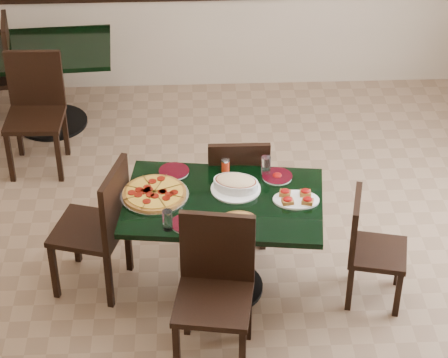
{
  "coord_description": "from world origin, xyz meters",
  "views": [
    {
      "loc": [
        -0.3,
        -4.7,
        4.03
      ],
      "look_at": [
        -0.09,
        0.0,
        0.78
      ],
      "focal_mm": 70.0,
      "sensor_mm": 36.0,
      "label": 1
    }
  ],
  "objects_px": {
    "back_chair_near": "(35,105)",
    "lasagna_casserole": "(236,184)",
    "chair_near": "(215,282)",
    "bruschetta_platter": "(296,198)",
    "chair_far": "(238,184)",
    "chair_right": "(368,244)",
    "main_table": "(223,222)",
    "pepperoni_pizza": "(154,193)",
    "bread_basket": "(238,220)",
    "back_table": "(46,72)",
    "chair_left": "(101,222)"
  },
  "relations": [
    {
      "from": "chair_near",
      "to": "bread_basket",
      "type": "relative_size",
      "value": 4.45
    },
    {
      "from": "chair_far",
      "to": "back_chair_near",
      "type": "distance_m",
      "value": 1.93
    },
    {
      "from": "main_table",
      "to": "back_chair_near",
      "type": "distance_m",
      "value": 2.19
    },
    {
      "from": "chair_left",
      "to": "back_table",
      "type": "bearing_deg",
      "value": -147.52
    },
    {
      "from": "lasagna_casserole",
      "to": "back_chair_near",
      "type": "bearing_deg",
      "value": 150.01
    },
    {
      "from": "chair_right",
      "to": "chair_near",
      "type": "bearing_deg",
      "value": 127.2
    },
    {
      "from": "chair_near",
      "to": "bruschetta_platter",
      "type": "bearing_deg",
      "value": 53.67
    },
    {
      "from": "chair_near",
      "to": "back_chair_near",
      "type": "bearing_deg",
      "value": 130.91
    },
    {
      "from": "main_table",
      "to": "pepperoni_pizza",
      "type": "height_order",
      "value": "pepperoni_pizza"
    },
    {
      "from": "chair_near",
      "to": "bruschetta_platter",
      "type": "xyz_separation_m",
      "value": [
        0.54,
        0.53,
        0.23
      ]
    },
    {
      "from": "back_chair_near",
      "to": "bruschetta_platter",
      "type": "distance_m",
      "value": 2.55
    },
    {
      "from": "chair_far",
      "to": "lasagna_casserole",
      "type": "distance_m",
      "value": 0.5
    },
    {
      "from": "main_table",
      "to": "chair_near",
      "type": "relative_size",
      "value": 1.4
    },
    {
      "from": "pepperoni_pizza",
      "to": "bread_basket",
      "type": "height_order",
      "value": "bread_basket"
    },
    {
      "from": "bread_basket",
      "to": "main_table",
      "type": "bearing_deg",
      "value": 106.62
    },
    {
      "from": "lasagna_casserole",
      "to": "pepperoni_pizza",
      "type": "bearing_deg",
      "value": -159.92
    },
    {
      "from": "back_table",
      "to": "chair_right",
      "type": "bearing_deg",
      "value": -48.79
    },
    {
      "from": "lasagna_casserole",
      "to": "bread_basket",
      "type": "xyz_separation_m",
      "value": [
        -0.01,
        -0.38,
        -0.01
      ]
    },
    {
      "from": "chair_near",
      "to": "back_chair_near",
      "type": "xyz_separation_m",
      "value": [
        -1.37,
        2.21,
        -0.01
      ]
    },
    {
      "from": "chair_far",
      "to": "pepperoni_pizza",
      "type": "height_order",
      "value": "chair_far"
    },
    {
      "from": "back_chair_near",
      "to": "bread_basket",
      "type": "xyz_separation_m",
      "value": [
        1.52,
        -1.92,
        0.25
      ]
    },
    {
      "from": "main_table",
      "to": "lasagna_casserole",
      "type": "bearing_deg",
      "value": 59.42
    },
    {
      "from": "lasagna_casserole",
      "to": "bread_basket",
      "type": "distance_m",
      "value": 0.38
    },
    {
      "from": "chair_near",
      "to": "bruschetta_platter",
      "type": "distance_m",
      "value": 0.79
    },
    {
      "from": "back_chair_near",
      "to": "main_table",
      "type": "bearing_deg",
      "value": -46.86
    },
    {
      "from": "back_table",
      "to": "bread_basket",
      "type": "xyz_separation_m",
      "value": [
        1.51,
        -2.53,
        0.27
      ]
    },
    {
      "from": "chair_far",
      "to": "chair_right",
      "type": "xyz_separation_m",
      "value": [
        0.81,
        -0.63,
        -0.06
      ]
    },
    {
      "from": "chair_right",
      "to": "bread_basket",
      "type": "height_order",
      "value": "bread_basket"
    },
    {
      "from": "chair_near",
      "to": "chair_right",
      "type": "height_order",
      "value": "chair_near"
    },
    {
      "from": "back_table",
      "to": "chair_right",
      "type": "relative_size",
      "value": 1.48
    },
    {
      "from": "chair_far",
      "to": "back_chair_near",
      "type": "bearing_deg",
      "value": -35.57
    },
    {
      "from": "back_chair_near",
      "to": "lasagna_casserole",
      "type": "bearing_deg",
      "value": -43.26
    },
    {
      "from": "bruschetta_platter",
      "to": "chair_far",
      "type": "bearing_deg",
      "value": 125.82
    },
    {
      "from": "pepperoni_pizza",
      "to": "lasagna_casserole",
      "type": "distance_m",
      "value": 0.53
    },
    {
      "from": "chair_left",
      "to": "chair_right",
      "type": "bearing_deg",
      "value": 100.49
    },
    {
      "from": "main_table",
      "to": "chair_right",
      "type": "bearing_deg",
      "value": 0.49
    },
    {
      "from": "chair_right",
      "to": "chair_far",
      "type": "bearing_deg",
      "value": 65.61
    },
    {
      "from": "chair_near",
      "to": "chair_right",
      "type": "xyz_separation_m",
      "value": [
        1.01,
        0.45,
        -0.11
      ]
    },
    {
      "from": "back_chair_near",
      "to": "lasagna_casserole",
      "type": "height_order",
      "value": "back_chair_near"
    },
    {
      "from": "chair_far",
      "to": "main_table",
      "type": "bearing_deg",
      "value": 76.71
    },
    {
      "from": "bread_basket",
      "to": "chair_near",
      "type": "bearing_deg",
      "value": -117.57
    },
    {
      "from": "pepperoni_pizza",
      "to": "bruschetta_platter",
      "type": "relative_size",
      "value": 1.41
    },
    {
      "from": "back_chair_near",
      "to": "chair_far",
      "type": "bearing_deg",
      "value": -33.82
    },
    {
      "from": "back_chair_near",
      "to": "bruschetta_platter",
      "type": "bearing_deg",
      "value": -39.43
    },
    {
      "from": "back_table",
      "to": "back_chair_near",
      "type": "xyz_separation_m",
      "value": [
        -0.01,
        -0.61,
        0.02
      ]
    },
    {
      "from": "main_table",
      "to": "back_chair_near",
      "type": "relative_size",
      "value": 1.41
    },
    {
      "from": "main_table",
      "to": "lasagna_casserole",
      "type": "xyz_separation_m",
      "value": [
        0.09,
        0.11,
        0.23
      ]
    },
    {
      "from": "chair_near",
      "to": "bread_basket",
      "type": "bearing_deg",
      "value": 71.17
    },
    {
      "from": "lasagna_casserole",
      "to": "bruschetta_platter",
      "type": "xyz_separation_m",
      "value": [
        0.38,
        -0.14,
        -0.02
      ]
    },
    {
      "from": "chair_near",
      "to": "chair_left",
      "type": "bearing_deg",
      "value": 148.31
    }
  ]
}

